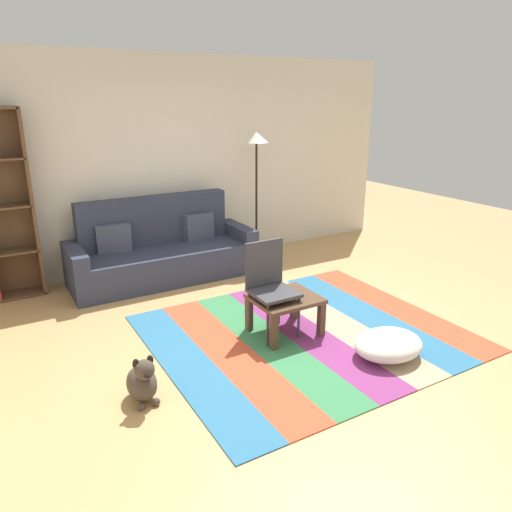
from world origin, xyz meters
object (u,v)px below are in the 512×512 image
coffee_table (285,304)px  tv_remote (280,294)px  couch (162,252)px  standing_lamp (256,154)px  folding_chair (269,280)px  dog (142,381)px  pouf (388,345)px

coffee_table → tv_remote: tv_remote is taller
couch → standing_lamp: bearing=3.9°
standing_lamp → folding_chair: bearing=-117.2°
coffee_table → folding_chair: size_ratio=0.68×
couch → dog: 2.62m
coffee_table → standing_lamp: (0.93, 2.13, 1.14)m
coffee_table → pouf: size_ratio=0.96×
standing_lamp → dog: bearing=-134.3°
couch → standing_lamp: standing_lamp is taller
pouf → tv_remote: tv_remote is taller
tv_remote → folding_chair: size_ratio=0.17×
pouf → dog: bearing=167.3°
pouf → coffee_table: bearing=122.8°
tv_remote → coffee_table: bearing=-61.9°
couch → tv_remote: 2.04m
pouf → tv_remote: (-0.55, 0.89, 0.27)m
folding_chair → couch: bearing=145.7°
tv_remote → standing_lamp: bearing=75.8°
standing_lamp → tv_remote: (-0.95, -2.08, -1.06)m
couch → coffee_table: 2.10m
couch → folding_chair: (0.37, -1.94, 0.20)m
dog → tv_remote: size_ratio=2.65×
couch → standing_lamp: (1.42, 0.10, 1.11)m
standing_lamp → tv_remote: standing_lamp is taller
folding_chair → tv_remote: bearing=20.7°
coffee_table → tv_remote: size_ratio=4.06×
dog → standing_lamp: (2.44, 2.50, 1.29)m
pouf → folding_chair: bearing=125.0°
couch → pouf: (1.03, -2.87, -0.22)m
tv_remote → folding_chair: bearing=166.2°
dog → couch: bearing=67.0°
pouf → dog: (-2.05, 0.46, 0.04)m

